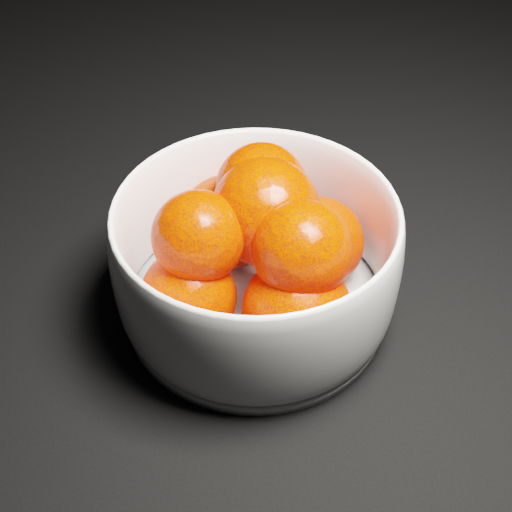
# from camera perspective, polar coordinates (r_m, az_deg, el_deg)

# --- Properties ---
(bowl) EXTENTS (0.20, 0.20, 0.10)m
(bowl) POSITION_cam_1_polar(r_m,az_deg,el_deg) (0.50, 0.00, -0.41)
(bowl) COLOR white
(bowl) RESTS_ON ground
(orange_pile) EXTENTS (0.14, 0.15, 0.11)m
(orange_pile) POSITION_cam_1_polar(r_m,az_deg,el_deg) (0.49, 0.29, 0.96)
(orange_pile) COLOR #F22200
(orange_pile) RESTS_ON bowl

